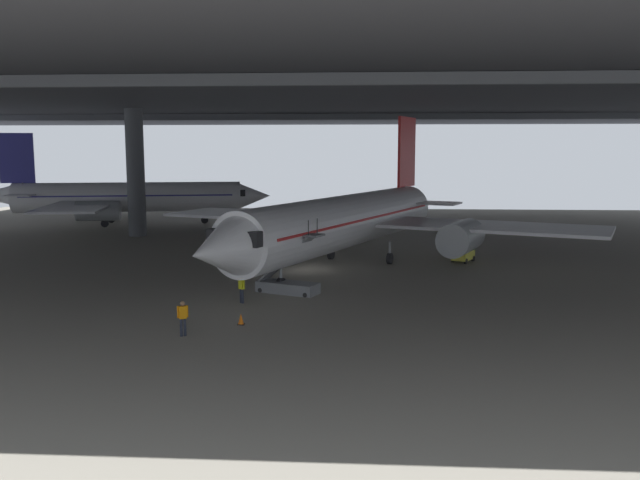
% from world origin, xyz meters
% --- Properties ---
extents(ground_plane, '(110.00, 110.00, 0.00)m').
position_xyz_m(ground_plane, '(0.00, 0.00, 0.00)').
color(ground_plane, gray).
extents(hangar_structure, '(121.00, 99.00, 14.71)m').
position_xyz_m(hangar_structure, '(-0.07, 13.75, 14.08)').
color(hangar_structure, '#4C4F54').
rests_on(hangar_structure, ground_plane).
extents(airplane_main, '(37.79, 37.83, 12.27)m').
position_xyz_m(airplane_main, '(2.37, 2.02, 3.60)').
color(airplane_main, white).
rests_on(airplane_main, ground_plane).
extents(boarding_stairs, '(4.57, 2.98, 4.83)m').
position_xyz_m(boarding_stairs, '(-1.25, -8.33, 0.75)').
color(boarding_stairs, slate).
rests_on(boarding_stairs, ground_plane).
extents(crew_worker_near_nose, '(0.50, 0.36, 1.76)m').
position_xyz_m(crew_worker_near_nose, '(-5.32, -18.61, 1.01)').
color(crew_worker_near_nose, '#232838').
rests_on(crew_worker_near_nose, ground_plane).
extents(crew_worker_by_stairs, '(0.42, 0.41, 1.72)m').
position_xyz_m(crew_worker_by_stairs, '(-3.74, -11.36, 0.98)').
color(crew_worker_by_stairs, '#232838').
rests_on(crew_worker_by_stairs, ground_plane).
extents(airplane_distant, '(35.43, 34.73, 11.20)m').
position_xyz_m(airplane_distant, '(-25.88, 29.97, 3.40)').
color(airplane_distant, white).
rests_on(airplane_distant, ground_plane).
extents(traffic_cone_orange, '(0.36, 0.36, 0.60)m').
position_xyz_m(traffic_cone_orange, '(-2.88, -16.28, 0.29)').
color(traffic_cone_orange, black).
rests_on(traffic_cone_orange, ground_plane).
extents(baggage_tug, '(2.15, 2.50, 0.90)m').
position_xyz_m(baggage_tug, '(11.75, 4.52, 0.53)').
color(baggage_tug, yellow).
rests_on(baggage_tug, ground_plane).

